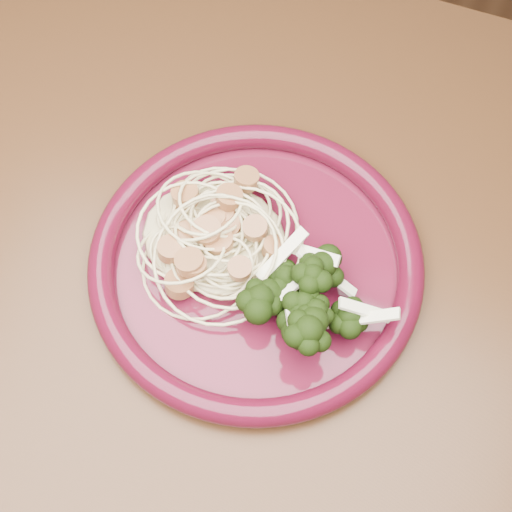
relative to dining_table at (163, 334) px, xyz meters
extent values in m
plane|color=brown|center=(0.00, 0.00, -0.65)|extent=(3.50, 3.50, 0.00)
cube|color=#472814|center=(0.00, 0.00, 0.08)|extent=(1.20, 0.80, 0.04)
cylinder|color=#4C0E20|center=(0.07, 0.05, 0.10)|extent=(0.31, 0.31, 0.01)
torus|color=#4C0B1E|center=(0.07, 0.05, 0.11)|extent=(0.32, 0.32, 0.02)
ellipsoid|color=beige|center=(0.03, 0.06, 0.12)|extent=(0.14, 0.13, 0.03)
ellipsoid|color=black|center=(0.12, 0.04, 0.13)|extent=(0.10, 0.14, 0.04)
camera|label=1|loc=(0.17, -0.20, 0.61)|focal=50.00mm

